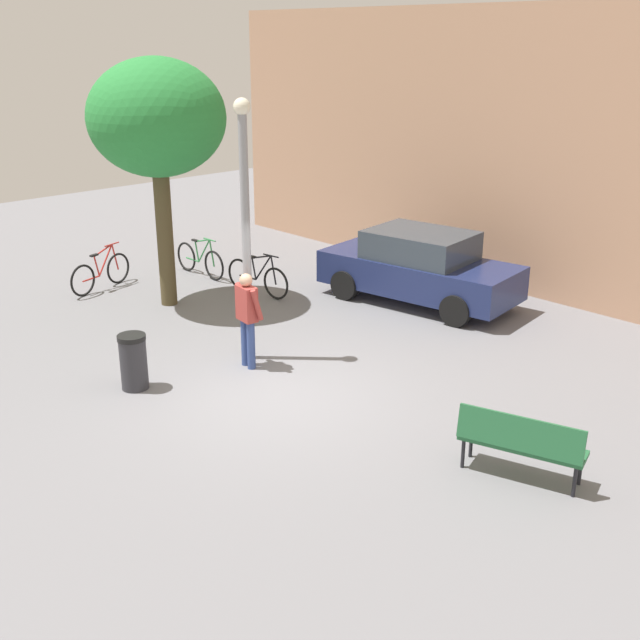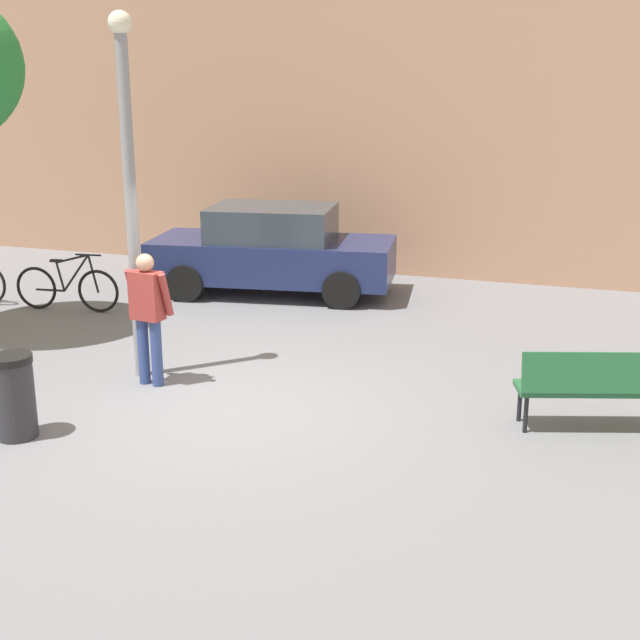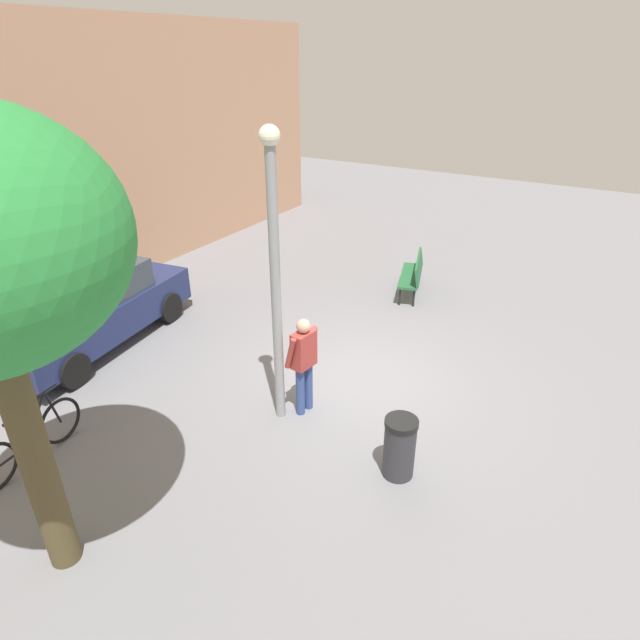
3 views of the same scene
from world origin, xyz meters
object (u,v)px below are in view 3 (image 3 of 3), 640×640
lamppost (275,270)px  park_bench (414,272)px  parked_car_navy (90,308)px  person_by_lamppost (304,360)px  bicycle_black (29,441)px  trash_bin (399,447)px

lamppost → park_bench: size_ratio=2.67×
park_bench → parked_car_navy: 7.16m
lamppost → person_by_lamppost: 1.61m
park_bench → bicycle_black: size_ratio=0.93×
trash_bin → park_bench: bearing=20.0°
person_by_lamppost → parked_car_navy: (-0.24, 4.81, -0.19)m
parked_car_navy → trash_bin: 6.72m
parked_car_navy → lamppost: bearing=-90.7°
person_by_lamppost → trash_bin: bearing=-106.7°
park_bench → trash_bin: size_ratio=1.81×
bicycle_black → trash_bin: 5.17m
person_by_lamppost → park_bench: bearing=2.5°
parked_car_navy → trash_bin: bearing=-92.8°
lamppost → bicycle_black: bearing=138.5°
bicycle_black → person_by_lamppost: bearing=-41.5°
park_bench → person_by_lamppost: bearing=-177.5°
parked_car_navy → park_bench: bearing=-39.8°
person_by_lamppost → parked_car_navy: person_by_lamppost is taller
lamppost → parked_car_navy: lamppost is taller
bicycle_black → lamppost: bearing=-41.5°
person_by_lamppost → trash_bin: size_ratio=1.82×
bicycle_black → trash_bin: (2.45, -4.56, 0.08)m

